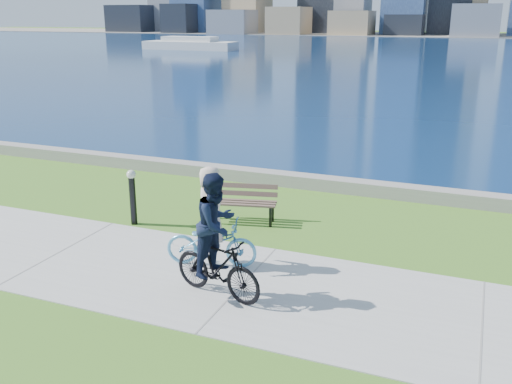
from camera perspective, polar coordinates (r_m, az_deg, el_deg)
ground at (r=10.27m, az=-1.46°, el=-9.37°), size 320.00×320.00×0.00m
concrete_path at (r=10.26m, az=-1.46°, el=-9.32°), size 80.00×3.50×0.02m
seawall at (r=15.70m, az=7.56°, el=0.79°), size 90.00×0.50×0.35m
bay_water at (r=80.61m, az=19.90°, el=13.14°), size 320.00×131.00×0.01m
far_shore at (r=138.52m, az=21.17°, el=14.41°), size 320.00×30.00×0.12m
ferry_near at (r=78.79m, az=-6.63°, el=14.47°), size 12.67×3.62×1.72m
park_bench at (r=13.15m, az=-1.51°, el=-0.77°), size 1.75×0.93×0.86m
bollard_lamp at (r=13.19m, az=-12.26°, el=-0.14°), size 0.21×0.21×1.29m
cyclist_woman at (r=10.77m, az=-4.51°, el=-3.76°), size 1.01×1.84×1.95m
cyclist_man at (r=9.53m, az=-3.94°, el=-5.42°), size 0.91×1.84×2.17m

